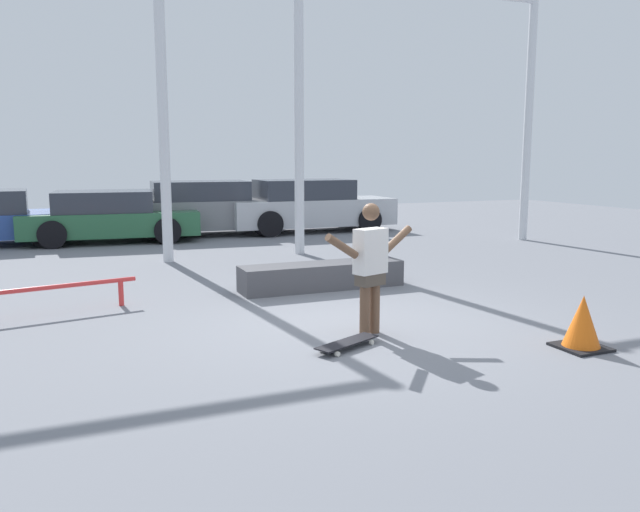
{
  "coord_description": "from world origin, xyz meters",
  "views": [
    {
      "loc": [
        -3.27,
        -6.57,
        2.0
      ],
      "look_at": [
        -0.03,
        1.21,
        0.68
      ],
      "focal_mm": 35.0,
      "sensor_mm": 36.0,
      "label": 1
    }
  ],
  "objects": [
    {
      "name": "ground_plane",
      "position": [
        0.0,
        0.0,
        0.0
      ],
      "size": [
        36.0,
        36.0,
        0.0
      ],
      "primitive_type": "plane",
      "color": "slate"
    },
    {
      "name": "skateboarder",
      "position": [
        -0.07,
        -0.37,
        0.83
      ],
      "size": [
        1.29,
        0.49,
        1.51
      ],
      "rotation": [
        0.0,
        0.0,
        0.31
      ],
      "color": "brown",
      "rests_on": "ground_plane"
    },
    {
      "name": "skateboard",
      "position": [
        -0.54,
        -0.78,
        0.06
      ],
      "size": [
        0.83,
        0.53,
        0.08
      ],
      "rotation": [
        0.0,
        0.0,
        0.43
      ],
      "color": "black",
      "rests_on": "ground_plane"
    },
    {
      "name": "grind_box",
      "position": [
        0.41,
        2.18,
        0.2
      ],
      "size": [
        2.57,
        0.59,
        0.4
      ],
      "primitive_type": "cube",
      "rotation": [
        0.0,
        0.0,
        -0.0
      ],
      "color": "#47474C",
      "rests_on": "ground_plane"
    },
    {
      "name": "grind_rail",
      "position": [
        -3.47,
        2.02,
        0.3
      ],
      "size": [
        2.19,
        0.48,
        0.39
      ],
      "rotation": [
        0.0,
        0.0,
        0.19
      ],
      "color": "red",
      "rests_on": "ground_plane"
    },
    {
      "name": "canopy_support_right",
      "position": [
        4.34,
        5.69,
        3.57
      ],
      "size": [
        6.13,
        0.2,
        5.75
      ],
      "color": "silver",
      "rests_on": "ground_plane"
    },
    {
      "name": "parked_car_green",
      "position": [
        -2.19,
        9.27,
        0.6
      ],
      "size": [
        4.2,
        2.24,
        1.23
      ],
      "rotation": [
        0.0,
        0.0,
        -0.09
      ],
      "color": "#28603D",
      "rests_on": "ground_plane"
    },
    {
      "name": "parked_car_grey",
      "position": [
        0.26,
        9.74,
        0.69
      ],
      "size": [
        4.52,
        2.08,
        1.42
      ],
      "rotation": [
        0.0,
        0.0,
        -0.07
      ],
      "color": "slate",
      "rests_on": "ground_plane"
    },
    {
      "name": "parked_car_silver",
      "position": [
        3.05,
        9.4,
        0.69
      ],
      "size": [
        4.59,
        1.87,
        1.43
      ],
      "rotation": [
        0.0,
        0.0,
        -0.01
      ],
      "color": "#B7BABF",
      "rests_on": "ground_plane"
    },
    {
      "name": "traffic_cone",
      "position": [
        1.75,
        -1.74,
        0.28
      ],
      "size": [
        0.49,
        0.49,
        0.58
      ],
      "color": "black",
      "rests_on": "ground_plane"
    }
  ]
}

